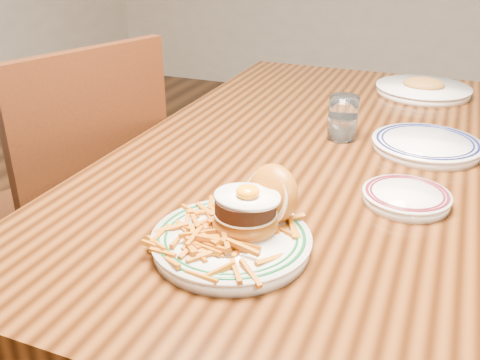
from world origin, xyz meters
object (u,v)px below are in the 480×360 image
at_px(table, 308,178).
at_px(chair_left, 77,203).
at_px(side_plate, 406,196).
at_px(main_plate, 238,227).

bearing_deg(table, chair_left, -169.51).
bearing_deg(side_plate, main_plate, -153.98).
relative_size(chair_left, side_plate, 5.84).
bearing_deg(chair_left, table, 28.92).
xyz_separation_m(table, side_plate, (0.25, -0.22, 0.10)).
distance_m(table, chair_left, 0.66).
bearing_deg(side_plate, chair_left, 152.23).
xyz_separation_m(table, chair_left, (-0.64, -0.12, -0.14)).
bearing_deg(main_plate, chair_left, 174.43).
bearing_deg(table, side_plate, -41.11).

